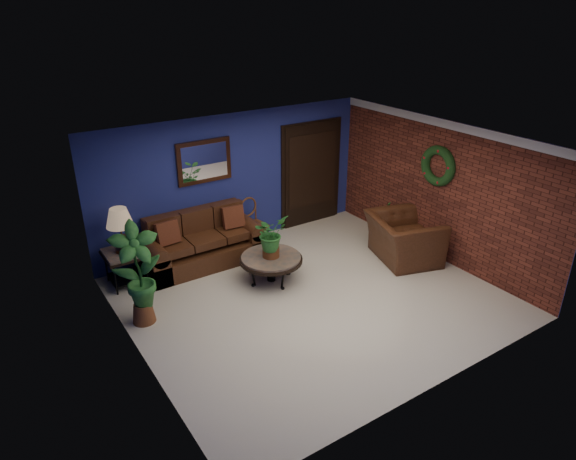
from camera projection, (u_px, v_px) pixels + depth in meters
floor at (312, 297)px, 8.19m from camera, size 5.50×5.50×0.00m
wall_back at (234, 180)px, 9.56m from camera, size 5.50×0.04×2.50m
wall_left at (132, 276)px, 6.29m from camera, size 0.04×5.00×2.50m
wall_right_brick at (439, 191)px, 9.04m from camera, size 0.04×5.00×2.50m
ceiling at (315, 144)px, 7.14m from camera, size 5.50×5.00×0.02m
crown_molding at (447, 124)px, 8.54m from camera, size 0.03×5.00×0.14m
wall_mirror at (204, 162)px, 9.03m from camera, size 1.02×0.06×0.77m
closet_door at (311, 174)px, 10.50m from camera, size 1.44×0.06×2.18m
wreath at (438, 166)px, 8.86m from camera, size 0.16×0.72×0.72m
sofa at (201, 246)px, 9.16m from camera, size 2.13×0.92×0.96m
coffee_table at (271, 259)px, 8.51m from camera, size 1.05×1.05×0.45m
end_table at (125, 259)px, 8.40m from camera, size 0.66×0.66×0.60m
table_lamp at (120, 225)px, 8.14m from camera, size 0.43×0.43×0.72m
side_chair at (252, 220)px, 9.64m from camera, size 0.46×0.46×0.97m
armchair at (403, 238)px, 9.22m from camera, size 1.42×1.52×0.81m
coffee_plant at (271, 235)px, 8.32m from camera, size 0.64×0.60×0.72m
floor_plant at (381, 220)px, 9.92m from camera, size 0.41×0.36×0.81m
tall_plant at (138, 271)px, 7.23m from camera, size 0.73×0.52×1.56m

